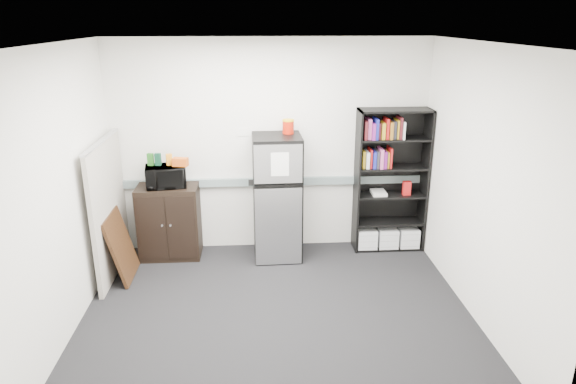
% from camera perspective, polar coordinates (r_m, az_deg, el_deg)
% --- Properties ---
extents(floor, '(4.00, 4.00, 0.00)m').
position_cam_1_polar(floor, '(5.45, -1.18, -13.51)').
color(floor, black).
rests_on(floor, ground).
extents(wall_back, '(4.00, 0.02, 2.70)m').
position_cam_1_polar(wall_back, '(6.54, -1.97, 5.01)').
color(wall_back, white).
rests_on(wall_back, floor).
extents(wall_right, '(0.02, 3.50, 2.70)m').
position_cam_1_polar(wall_right, '(5.33, 20.75, 0.52)').
color(wall_right, white).
rests_on(wall_right, floor).
extents(wall_left, '(0.02, 3.50, 2.70)m').
position_cam_1_polar(wall_left, '(5.18, -23.97, -0.40)').
color(wall_left, white).
rests_on(wall_left, floor).
extents(ceiling, '(4.00, 3.50, 0.02)m').
position_cam_1_polar(ceiling, '(4.60, -1.41, 16.18)').
color(ceiling, white).
rests_on(ceiling, wall_back).
extents(electrical_raceway, '(3.92, 0.05, 0.10)m').
position_cam_1_polar(electrical_raceway, '(6.63, -1.91, 1.17)').
color(electrical_raceway, gray).
rests_on(electrical_raceway, wall_back).
extents(wall_note, '(0.14, 0.00, 0.10)m').
position_cam_1_polar(wall_note, '(6.49, -5.10, 6.64)').
color(wall_note, white).
rests_on(wall_note, wall_back).
extents(bookshelf, '(0.90, 0.34, 1.85)m').
position_cam_1_polar(bookshelf, '(6.70, 11.31, 1.11)').
color(bookshelf, black).
rests_on(bookshelf, floor).
extents(cubicle_partition, '(0.06, 1.30, 1.62)m').
position_cam_1_polar(cubicle_partition, '(6.29, -19.28, -1.78)').
color(cubicle_partition, '#A0998E').
rests_on(cubicle_partition, floor).
extents(cabinet, '(0.75, 0.50, 0.94)m').
position_cam_1_polar(cabinet, '(6.66, -13.02, -3.19)').
color(cabinet, black).
rests_on(cabinet, floor).
extents(microwave, '(0.53, 0.40, 0.26)m').
position_cam_1_polar(microwave, '(6.45, -13.43, 1.71)').
color(microwave, black).
rests_on(microwave, cabinet).
extents(snack_box_a, '(0.08, 0.06, 0.15)m').
position_cam_1_polar(snack_box_a, '(6.46, -15.03, 3.52)').
color(snack_box_a, '#1E5A19').
rests_on(snack_box_a, microwave).
extents(snack_box_b, '(0.08, 0.06, 0.15)m').
position_cam_1_polar(snack_box_b, '(6.44, -14.25, 3.54)').
color(snack_box_b, '#0C3824').
rests_on(snack_box_b, microwave).
extents(snack_box_c, '(0.08, 0.07, 0.14)m').
position_cam_1_polar(snack_box_c, '(6.42, -13.07, 3.54)').
color(snack_box_c, orange).
rests_on(snack_box_c, microwave).
extents(snack_bag, '(0.20, 0.14, 0.10)m').
position_cam_1_polar(snack_bag, '(6.35, -11.87, 3.28)').
color(snack_bag, '#C54F13').
rests_on(snack_bag, microwave).
extents(refrigerator, '(0.60, 0.63, 1.57)m').
position_cam_1_polar(refrigerator, '(6.39, -1.20, -0.63)').
color(refrigerator, black).
rests_on(refrigerator, floor).
extents(coffee_can, '(0.14, 0.14, 0.19)m').
position_cam_1_polar(coffee_can, '(6.28, 0.02, 7.39)').
color(coffee_can, '#B31A08').
rests_on(coffee_can, refrigerator).
extents(framed_poster, '(0.23, 0.63, 0.79)m').
position_cam_1_polar(framed_poster, '(6.28, -18.03, -5.68)').
color(framed_poster, black).
rests_on(framed_poster, floor).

